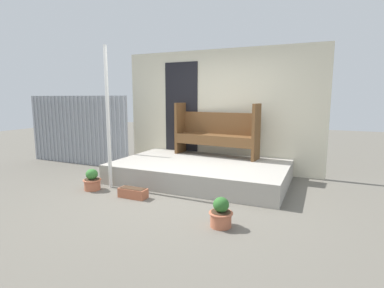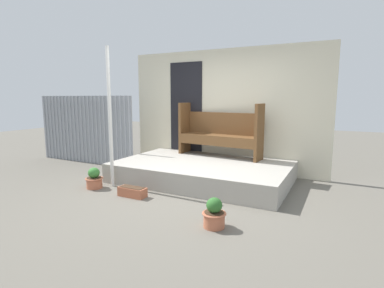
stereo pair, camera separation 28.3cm
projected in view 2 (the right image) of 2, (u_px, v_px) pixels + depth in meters
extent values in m
plane|color=#666056|center=(180.00, 195.00, 4.88)|extent=(24.00, 24.00, 0.00)
cube|color=#A8A399|center=(203.00, 171.00, 5.75)|extent=(3.22, 1.98, 0.36)
cube|color=beige|center=(223.00, 111.00, 6.48)|extent=(4.42, 0.06, 2.60)
cube|color=black|center=(186.00, 107.00, 6.84)|extent=(0.80, 0.02, 2.00)
cube|color=gray|center=(84.00, 130.00, 7.26)|extent=(2.91, 0.02, 1.62)
cylinder|color=#979CA5|center=(45.00, 127.00, 7.87)|extent=(0.04, 0.04, 1.62)
cylinder|color=#979CA5|center=(48.00, 127.00, 7.82)|extent=(0.04, 0.04, 1.62)
cylinder|color=#979CA5|center=(52.00, 128.00, 7.76)|extent=(0.04, 0.04, 1.62)
cylinder|color=#979CA5|center=(55.00, 128.00, 7.71)|extent=(0.04, 0.04, 1.62)
cylinder|color=#979CA5|center=(58.00, 128.00, 7.65)|extent=(0.04, 0.04, 1.62)
cylinder|color=#979CA5|center=(61.00, 128.00, 7.60)|extent=(0.04, 0.04, 1.62)
cylinder|color=#979CA5|center=(65.00, 128.00, 7.54)|extent=(0.04, 0.04, 1.62)
cylinder|color=#979CA5|center=(68.00, 129.00, 7.49)|extent=(0.04, 0.04, 1.62)
cylinder|color=#979CA5|center=(71.00, 129.00, 7.44)|extent=(0.04, 0.04, 1.62)
cylinder|color=#979CA5|center=(75.00, 129.00, 7.38)|extent=(0.04, 0.04, 1.62)
cylinder|color=#979CA5|center=(78.00, 129.00, 7.33)|extent=(0.04, 0.04, 1.62)
cylinder|color=#979CA5|center=(82.00, 130.00, 7.27)|extent=(0.04, 0.04, 1.62)
cylinder|color=#979CA5|center=(86.00, 130.00, 7.22)|extent=(0.04, 0.04, 1.62)
cylinder|color=#979CA5|center=(89.00, 130.00, 7.16)|extent=(0.04, 0.04, 1.62)
cylinder|color=#979CA5|center=(93.00, 130.00, 7.11)|extent=(0.04, 0.04, 1.62)
cylinder|color=#979CA5|center=(97.00, 131.00, 7.05)|extent=(0.04, 0.04, 1.62)
cylinder|color=#979CA5|center=(101.00, 131.00, 7.00)|extent=(0.04, 0.04, 1.62)
cylinder|color=#979CA5|center=(105.00, 131.00, 6.95)|extent=(0.04, 0.04, 1.62)
cylinder|color=#979CA5|center=(109.00, 131.00, 6.89)|extent=(0.04, 0.04, 1.62)
cylinder|color=#979CA5|center=(113.00, 132.00, 6.84)|extent=(0.04, 0.04, 1.62)
cylinder|color=#979CA5|center=(117.00, 132.00, 6.78)|extent=(0.04, 0.04, 1.62)
cylinder|color=#979CA5|center=(121.00, 132.00, 6.73)|extent=(0.04, 0.04, 1.62)
cylinder|color=#979CA5|center=(125.00, 132.00, 6.67)|extent=(0.04, 0.04, 1.62)
cylinder|color=#979CA5|center=(130.00, 133.00, 6.62)|extent=(0.04, 0.04, 1.62)
cylinder|color=white|center=(110.00, 118.00, 5.23)|extent=(0.06, 0.06, 2.45)
cube|color=brown|center=(185.00, 128.00, 6.69)|extent=(0.10, 0.40, 1.11)
cube|color=brown|center=(259.00, 133.00, 5.76)|extent=(0.10, 0.40, 1.11)
cube|color=brown|center=(219.00, 136.00, 6.25)|extent=(1.71, 0.56, 0.04)
cube|color=brown|center=(215.00, 142.00, 6.11)|extent=(1.67, 0.19, 0.17)
cube|color=brown|center=(223.00, 123.00, 6.36)|extent=(1.67, 0.20, 0.46)
cylinder|color=#B76647|center=(94.00, 183.00, 5.27)|extent=(0.27, 0.27, 0.19)
torus|color=#B76647|center=(94.00, 178.00, 5.26)|extent=(0.31, 0.31, 0.02)
cylinder|color=#422D1E|center=(94.00, 178.00, 5.26)|extent=(0.25, 0.25, 0.01)
ellipsoid|color=#387A33|center=(94.00, 173.00, 5.24)|extent=(0.20, 0.20, 0.18)
cylinder|color=#B76647|center=(214.00, 220.00, 3.67)|extent=(0.26, 0.26, 0.19)
torus|color=#B76647|center=(214.00, 213.00, 3.66)|extent=(0.30, 0.30, 0.02)
cylinder|color=#422D1E|center=(214.00, 212.00, 3.66)|extent=(0.24, 0.24, 0.01)
ellipsoid|color=#2D6628|center=(214.00, 205.00, 3.65)|extent=(0.20, 0.20, 0.19)
cube|color=#B26042|center=(132.00, 192.00, 4.82)|extent=(0.46, 0.19, 0.15)
cube|color=#422D1E|center=(132.00, 187.00, 4.81)|extent=(0.41, 0.16, 0.01)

